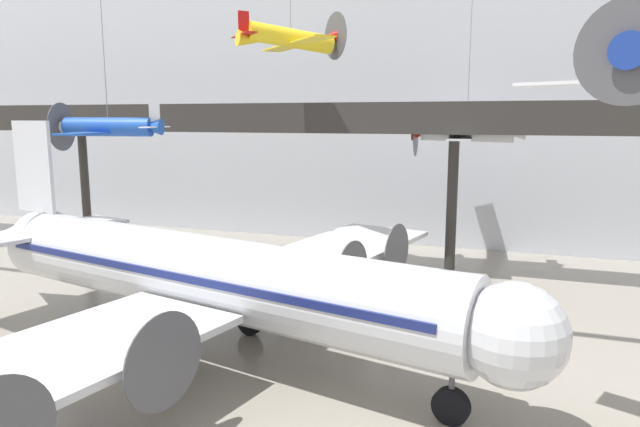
{
  "coord_description": "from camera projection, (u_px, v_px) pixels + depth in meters",
  "views": [
    {
      "loc": [
        4.09,
        -10.47,
        10.29
      ],
      "look_at": [
        -3.29,
        10.64,
        6.51
      ],
      "focal_mm": 32.0,
      "sensor_mm": 36.0,
      "label": 1
    }
  ],
  "objects": [
    {
      "name": "hangar_back_wall",
      "position": [
        468.0,
        98.0,
        44.82
      ],
      "size": [
        140.0,
        3.0,
        23.64
      ],
      "color": "silver",
      "rests_on": "ground"
    },
    {
      "name": "mezzanine_walkway",
      "position": [
        453.0,
        129.0,
        36.25
      ],
      "size": [
        110.0,
        3.2,
        11.26
      ],
      "color": "#2D2B28",
      "rests_on": "ground"
    },
    {
      "name": "airliner_silver_main",
      "position": [
        201.0,
        276.0,
        24.67
      ],
      "size": [
        29.97,
        34.57,
        10.13
      ],
      "rotation": [
        0.0,
        0.0,
        -0.22
      ],
      "color": "silver",
      "rests_on": "ground"
    },
    {
      "name": "suspended_plane_silver_racer",
      "position": [
        467.0,
        133.0,
        38.06
      ],
      "size": [
        7.43,
        9.13,
        11.95
      ],
      "rotation": [
        0.0,
        0.0,
        3.21
      ],
      "color": "silver"
    },
    {
      "name": "suspended_plane_yellow_lowwing",
      "position": [
        291.0,
        39.0,
        36.06
      ],
      "size": [
        7.3,
        7.29,
        5.8
      ],
      "rotation": [
        0.0,
        0.0,
        0.79
      ],
      "color": "yellow"
    },
    {
      "name": "suspended_plane_blue_trainer",
      "position": [
        108.0,
        127.0,
        30.52
      ],
      "size": [
        6.11,
        7.4,
        11.14
      ],
      "rotation": [
        0.0,
        0.0,
        3.33
      ],
      "color": "#1E4CAD"
    }
  ]
}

